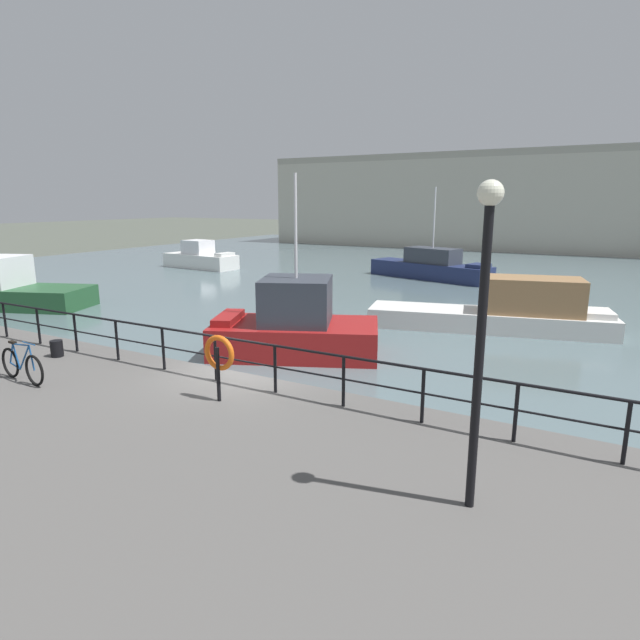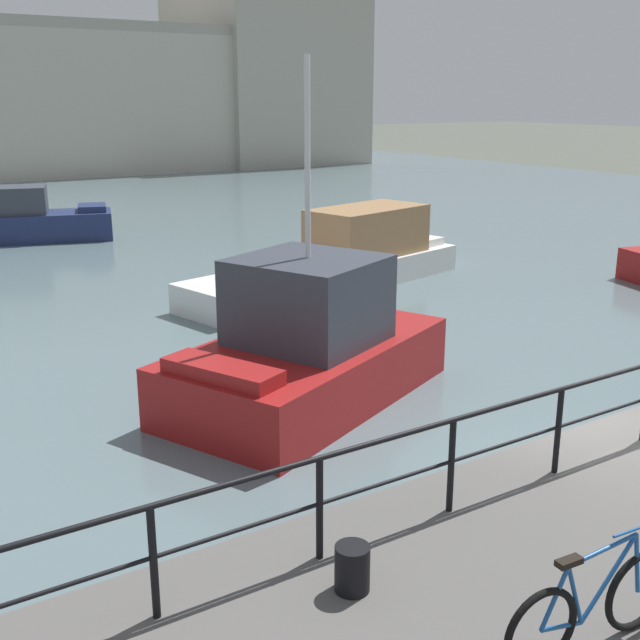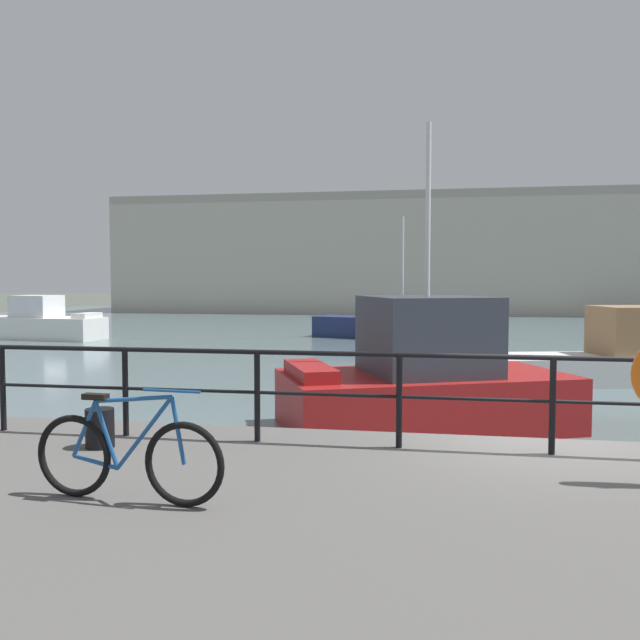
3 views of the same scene
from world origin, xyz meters
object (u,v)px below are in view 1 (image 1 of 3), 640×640
object	(u,v)px
harbor_building	(604,199)
mooring_bollard	(57,349)
quay_lamp_post	(483,305)
moored_blue_motorboat	(431,267)
life_ring_stand	(219,355)
moored_white_yacht	(200,258)
parked_bicycle	(22,365)
moored_cabin_cruiser	(295,326)
moored_small_launch	(506,311)

from	to	relation	value
harbor_building	mooring_bollard	world-z (taller)	harbor_building
quay_lamp_post	moored_blue_motorboat	bearing A→B (deg)	108.68
quay_lamp_post	life_ring_stand	bearing A→B (deg)	165.51
moored_white_yacht	parked_bicycle	world-z (taller)	moored_white_yacht
moored_white_yacht	moored_cabin_cruiser	distance (m)	25.51
moored_blue_motorboat	mooring_bollard	size ratio (longest dim) A/B	20.15
harbor_building	moored_small_launch	distance (m)	41.76
moored_small_launch	life_ring_stand	world-z (taller)	life_ring_stand
harbor_building	parked_bicycle	world-z (taller)	harbor_building
mooring_bollard	moored_cabin_cruiser	bearing A→B (deg)	61.65
quay_lamp_post	moored_white_yacht	bearing A→B (deg)	137.29
parked_bicycle	quay_lamp_post	size ratio (longest dim) A/B	0.41
quay_lamp_post	moored_cabin_cruiser	bearing A→B (deg)	133.92
moored_white_yacht	life_ring_stand	xyz separation A→B (m)	(21.59, -23.59, 1.28)
mooring_bollard	life_ring_stand	distance (m)	5.93
moored_white_yacht	mooring_bollard	world-z (taller)	moored_white_yacht
mooring_bollard	life_ring_stand	bearing A→B (deg)	-3.43
moored_small_launch	parked_bicycle	bearing A→B (deg)	-131.09
moored_cabin_cruiser	quay_lamp_post	world-z (taller)	moored_cabin_cruiser
parked_bicycle	mooring_bollard	size ratio (longest dim) A/B	4.02
moored_blue_motorboat	quay_lamp_post	distance (m)	29.79
harbor_building	moored_white_yacht	distance (m)	41.70
life_ring_stand	moored_blue_motorboat	bearing A→B (deg)	98.51
harbor_building	moored_white_yacht	size ratio (longest dim) A/B	9.36
mooring_bollard	life_ring_stand	size ratio (longest dim) A/B	0.31
moored_cabin_cruiser	quay_lamp_post	bearing A→B (deg)	110.37
harbor_building	moored_small_launch	bearing A→B (deg)	-92.65
harbor_building	moored_cabin_cruiser	xyz separation A→B (m)	(-7.53, -48.49, -4.38)
moored_cabin_cruiser	mooring_bollard	distance (m)	7.32
harbor_building	parked_bicycle	xyz separation A→B (m)	(-9.86, -56.58, -3.89)
moored_blue_motorboat	quay_lamp_post	world-z (taller)	moored_blue_motorboat
moored_small_launch	life_ring_stand	size ratio (longest dim) A/B	6.99
moored_white_yacht	moored_cabin_cruiser	bearing A→B (deg)	-36.43
mooring_bollard	moored_small_launch	bearing A→B (deg)	55.96
harbor_building	moored_small_launch	xyz separation A→B (m)	(-1.92, -41.46, -4.55)
harbor_building	life_ring_stand	distance (m)	55.61
moored_small_launch	life_ring_stand	xyz separation A→B (m)	(-3.22, -13.81, 1.24)
mooring_bollard	quay_lamp_post	xyz separation A→B (m)	(11.37, -1.77, 2.56)
harbor_building	life_ring_stand	size ratio (longest dim) A/B	42.98
moored_blue_motorboat	moored_small_launch	world-z (taller)	moored_blue_motorboat
moored_cabin_cruiser	moored_small_launch	distance (m)	9.00
moored_cabin_cruiser	parked_bicycle	world-z (taller)	moored_cabin_cruiser
harbor_building	mooring_bollard	xyz separation A→B (m)	(-11.00, -54.92, -4.06)
moored_cabin_cruiser	moored_white_yacht	bearing A→B (deg)	-64.76
harbor_building	moored_blue_motorboat	size ratio (longest dim) A/B	6.77
moored_small_launch	parked_bicycle	size ratio (longest dim) A/B	5.52
moored_cabin_cruiser	life_ring_stand	size ratio (longest dim) A/B	4.47
moored_blue_motorboat	parked_bicycle	distance (m)	27.97
moored_blue_motorboat	moored_cabin_cruiser	xyz separation A→B (m)	(1.59, -19.87, 0.17)
quay_lamp_post	harbor_building	bearing A→B (deg)	90.37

